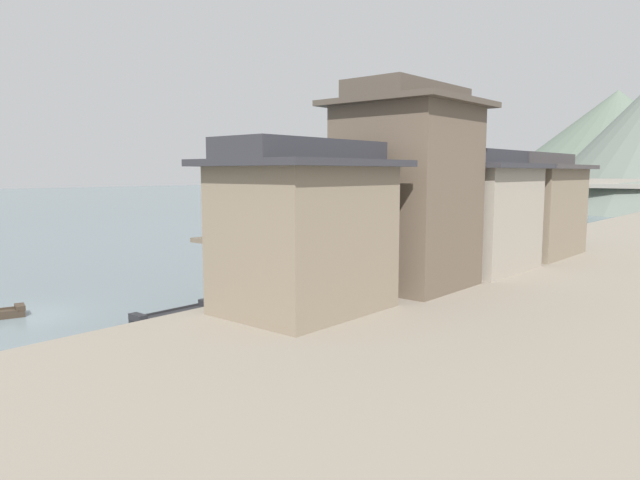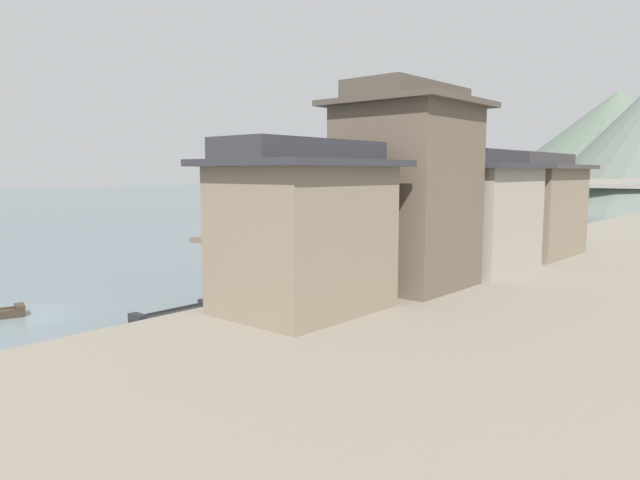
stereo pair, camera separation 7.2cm
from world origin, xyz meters
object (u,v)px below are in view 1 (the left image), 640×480
house_waterfront_tall (472,211)px  boat_midriver_drifting (376,272)px  boat_moored_nearest (500,219)px  boat_moored_far (498,246)px  boat_moored_third (535,239)px  house_waterfront_second (407,188)px  house_waterfront_narrow (526,205)px  boat_moored_second (175,315)px  house_waterfront_nearest (304,228)px  stone_bridge (591,190)px

house_waterfront_tall → boat_midriver_drifting: bearing=-169.2°
boat_moored_nearest → boat_moored_far: 27.30m
boat_moored_third → boat_midriver_drifting: 23.26m
boat_moored_nearest → boat_moored_far: (10.79, -25.07, 0.00)m
boat_moored_third → house_waterfront_second: size_ratio=0.52×
boat_moored_nearest → boat_midriver_drifting: size_ratio=1.08×
house_waterfront_narrow → boat_moored_second: bearing=-104.9°
boat_midriver_drifting → house_waterfront_second: house_waterfront_second is taller
house_waterfront_tall → house_waterfront_nearest: bearing=-91.6°
boat_moored_second → boat_moored_far: 29.41m
house_waterfront_second → stone_bridge: bearing=99.3°
house_waterfront_second → boat_midriver_drifting: bearing=135.4°
boat_moored_second → house_waterfront_nearest: 6.78m
house_waterfront_nearest → house_waterfront_narrow: size_ratio=0.86×
boat_moored_far → stone_bridge: bearing=97.5°
boat_moored_nearest → boat_moored_far: size_ratio=0.97×
boat_moored_far → boat_midriver_drifting: boat_midriver_drifting is taller
house_waterfront_second → house_waterfront_tall: bearing=88.9°
boat_moored_far → house_waterfront_second: bearing=-76.9°
house_waterfront_nearest → boat_moored_far: bearing=99.6°
boat_moored_second → house_waterfront_tall: size_ratio=0.51×
stone_bridge → house_waterfront_tall: bearing=-79.6°
boat_midriver_drifting → boat_moored_second: bearing=-91.6°
boat_moored_second → house_waterfront_tall: bearing=68.5°
boat_moored_nearest → house_waterfront_tall: bearing=-68.4°
house_waterfront_tall → house_waterfront_narrow: same height
house_waterfront_second → house_waterfront_narrow: (0.17, 13.30, -1.31)m
boat_moored_far → house_waterfront_narrow: house_waterfront_narrow is taller
house_waterfront_nearest → stone_bridge: bearing=98.3°
house_waterfront_second → house_waterfront_tall: 6.28m
boat_midriver_drifting → house_waterfront_tall: 6.53m
house_waterfront_second → house_waterfront_narrow: size_ratio=1.15×
boat_moored_second → boat_moored_third: (0.83, 36.72, -0.07)m
house_waterfront_tall → boat_moored_nearest: bearing=111.6°
boat_moored_second → boat_moored_third: 36.72m
boat_moored_nearest → house_waterfront_second: bearing=-71.2°
boat_moored_second → boat_midriver_drifting: boat_midriver_drifting is taller
house_waterfront_second → house_waterfront_tall: size_ratio=1.22×
boat_moored_nearest → house_waterfront_tall: size_ratio=0.56×
boat_moored_second → house_waterfront_narrow: (5.74, 21.63, 3.72)m
boat_moored_nearest → boat_moored_second: 55.41m
boat_moored_far → house_waterfront_narrow: (5.07, -7.77, 3.72)m
boat_moored_second → stone_bridge: 73.48m
boat_moored_far → boat_midriver_drifting: size_ratio=1.11×
boat_moored_nearest → boat_midriver_drifting: boat_midriver_drifting is taller
house_waterfront_tall → boat_moored_far: bearing=108.6°
house_waterfront_nearest → house_waterfront_tall: same height
boat_moored_far → house_waterfront_narrow: size_ratio=0.54×
house_waterfront_second → house_waterfront_tall: (0.12, 6.14, -1.31)m
house_waterfront_nearest → house_waterfront_second: (0.23, 6.44, 1.30)m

